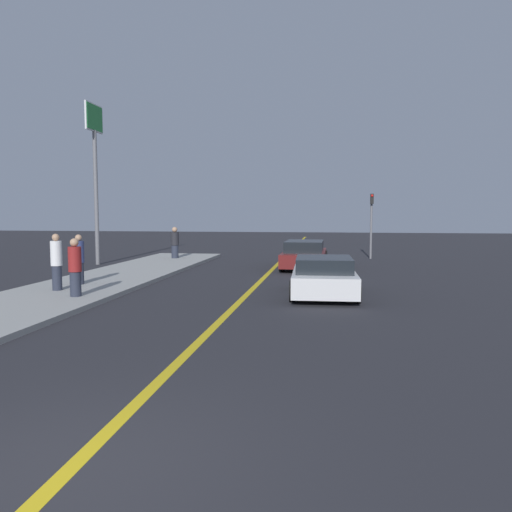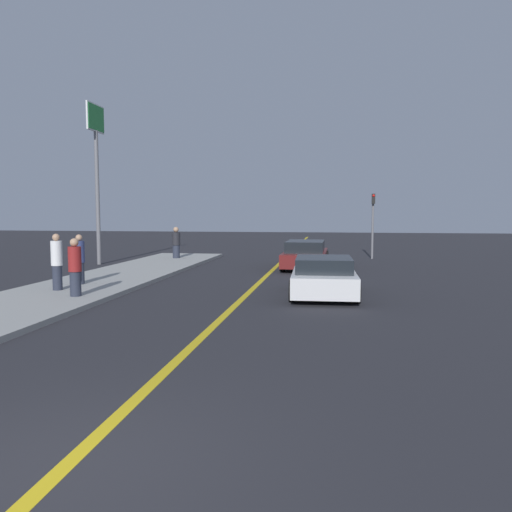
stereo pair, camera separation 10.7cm
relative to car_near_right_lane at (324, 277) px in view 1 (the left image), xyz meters
name	(u,v)px [view 1 (the left image)]	position (x,y,z in m)	size (l,w,h in m)	color
ground_plane	(64,475)	(-2.38, -10.99, -0.59)	(120.00, 120.00, 0.00)	#28282D
road_center_line	(273,269)	(-2.38, 7.01, -0.59)	(0.20, 60.00, 0.01)	gold
sidewalk_left	(96,283)	(-7.97, 1.05, -0.52)	(3.68, 24.09, 0.14)	#9E9E99
car_near_right_lane	(324,277)	(0.00, 0.00, 0.00)	(2.12, 3.97, 1.21)	silver
car_ahead_center	(304,255)	(-0.98, 7.52, 0.04)	(2.06, 4.74, 1.27)	maroon
pedestrian_near_curb	(75,268)	(-7.09, -2.00, 0.39)	(0.37, 0.37, 1.68)	#282D3D
pedestrian_mid_group	(56,262)	(-8.23, -1.02, 0.44)	(0.34, 0.34, 1.76)	#282D3D
pedestrian_far_standing	(79,259)	(-8.18, 0.30, 0.40)	(0.34, 0.34, 1.68)	#282D3D
pedestrian_by_sign	(175,243)	(-7.96, 10.09, 0.36)	(0.43, 0.43, 1.65)	#282D3D
traffic_light	(371,219)	(2.41, 12.77, 1.63)	(0.18, 0.40, 3.58)	slate
roadside_sign	(95,149)	(-11.15, 7.72, 5.03)	(0.20, 1.69, 7.77)	slate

